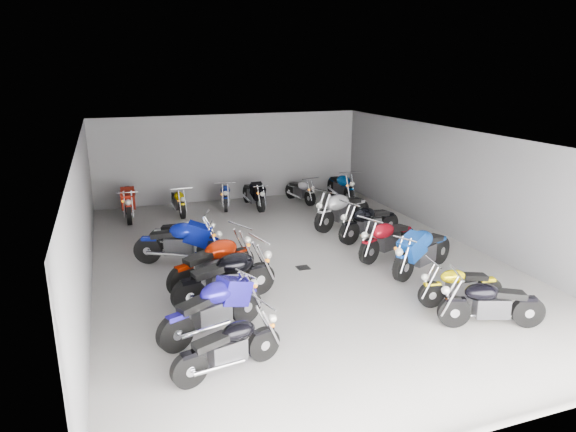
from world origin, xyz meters
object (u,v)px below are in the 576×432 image
(motorcycle_right_b, at_px, (460,285))
(motorcycle_right_f, at_px, (342,210))
(motorcycle_back_d, at_px, (254,194))
(motorcycle_left_f, at_px, (184,234))
(motorcycle_left_c, at_px, (226,278))
(motorcycle_right_a, at_px, (490,303))
(drain_grate, at_px, (303,268))
(motorcycle_right_e, at_px, (369,222))
(motorcycle_right_c, at_px, (422,251))
(motorcycle_back_b, at_px, (178,201))
(motorcycle_back_a, at_px, (128,202))
(motorcycle_left_a, at_px, (229,347))
(motorcycle_left_b, at_px, (213,309))
(motorcycle_left_d, at_px, (214,263))
(motorcycle_back_c, at_px, (225,195))
(motorcycle_back_e, at_px, (301,191))
(motorcycle_left_e, at_px, (180,242))
(motorcycle_back_f, at_px, (341,186))
(motorcycle_right_d, at_px, (387,238))

(motorcycle_right_b, height_order, motorcycle_right_f, motorcycle_right_f)
(motorcycle_back_d, bearing_deg, motorcycle_left_f, 46.32)
(motorcycle_left_c, relative_size, motorcycle_right_a, 1.18)
(drain_grate, relative_size, motorcycle_right_e, 0.15)
(motorcycle_right_c, relative_size, motorcycle_back_b, 1.15)
(motorcycle_right_c, bearing_deg, motorcycle_back_a, 17.03)
(motorcycle_left_a, relative_size, motorcycle_left_b, 0.90)
(motorcycle_left_b, xyz_separation_m, motorcycle_right_f, (5.17, 5.36, 0.03))
(motorcycle_left_d, height_order, motorcycle_right_a, motorcycle_left_d)
(motorcycle_back_a, relative_size, motorcycle_back_c, 1.25)
(motorcycle_left_a, bearing_deg, motorcycle_left_f, 163.30)
(motorcycle_back_b, height_order, motorcycle_back_c, motorcycle_back_c)
(motorcycle_back_e, bearing_deg, motorcycle_right_e, 80.83)
(motorcycle_left_e, xyz_separation_m, motorcycle_back_f, (6.66, 4.52, -0.02))
(drain_grate, height_order, motorcycle_right_a, motorcycle_right_a)
(motorcycle_right_b, bearing_deg, motorcycle_left_b, 94.57)
(motorcycle_left_a, xyz_separation_m, motorcycle_back_a, (-1.06, 9.95, 0.10))
(motorcycle_right_b, relative_size, motorcycle_back_b, 0.98)
(motorcycle_left_e, bearing_deg, motorcycle_back_d, 163.85)
(motorcycle_left_a, relative_size, motorcycle_left_e, 0.87)
(motorcycle_left_b, relative_size, motorcycle_left_d, 0.97)
(motorcycle_right_b, bearing_deg, motorcycle_back_b, 36.48)
(motorcycle_left_d, height_order, motorcycle_back_d, motorcycle_left_d)
(motorcycle_left_a, xyz_separation_m, motorcycle_right_f, (5.18, 6.65, 0.10))
(motorcycle_right_a, height_order, motorcycle_back_b, motorcycle_right_a)
(motorcycle_left_e, distance_m, motorcycle_back_c, 5.49)
(motorcycle_left_d, distance_m, motorcycle_left_e, 1.78)
(motorcycle_left_c, bearing_deg, motorcycle_right_c, 77.87)
(motorcycle_back_a, bearing_deg, motorcycle_left_e, 104.87)
(motorcycle_right_e, bearing_deg, motorcycle_back_e, -11.08)
(motorcycle_left_b, relative_size, motorcycle_back_e, 1.17)
(motorcycle_right_d, xyz_separation_m, motorcycle_back_e, (-0.09, 6.16, -0.08))
(motorcycle_left_d, distance_m, motorcycle_back_a, 6.59)
(motorcycle_left_f, relative_size, motorcycle_right_d, 0.87)
(motorcycle_left_a, xyz_separation_m, motorcycle_back_b, (0.57, 9.92, -0.02))
(motorcycle_back_b, distance_m, motorcycle_back_e, 4.51)
(motorcycle_left_a, distance_m, motorcycle_right_b, 5.22)
(motorcycle_right_f, height_order, motorcycle_back_b, motorcycle_right_f)
(motorcycle_right_a, bearing_deg, motorcycle_left_b, 93.60)
(motorcycle_left_a, distance_m, motorcycle_left_f, 6.26)
(motorcycle_left_a, bearing_deg, motorcycle_right_a, 73.23)
(motorcycle_left_a, distance_m, motorcycle_back_e, 11.22)
(motorcycle_right_e, distance_m, motorcycle_back_d, 5.06)
(motorcycle_left_e, xyz_separation_m, motorcycle_right_a, (5.13, -5.42, -0.06))
(motorcycle_left_e, distance_m, motorcycle_back_d, 5.65)
(motorcycle_left_c, height_order, motorcycle_right_b, motorcycle_left_c)
(motorcycle_right_b, distance_m, motorcycle_right_e, 4.47)
(motorcycle_left_a, height_order, motorcycle_back_d, motorcycle_back_d)
(drain_grate, height_order, motorcycle_left_d, motorcycle_left_d)
(motorcycle_left_d, bearing_deg, motorcycle_right_f, 99.10)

